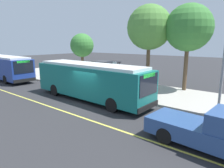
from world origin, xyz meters
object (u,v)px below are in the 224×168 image
Objects in this scene: pickup_truck at (215,132)px; waiting_bench at (109,80)px; pedestrian_commuter at (109,78)px; route_sign_post at (115,73)px; transit_bus_second at (3,66)px; transit_bus_main at (90,80)px.

pickup_truck is 3.45× the size of waiting_bench.
pedestrian_commuter is at bearing 151.26° from pickup_truck.
route_sign_post is at bearing 152.08° from pickup_truck.
transit_bus_main is at bearing 0.93° from transit_bus_second.
transit_bus_main and transit_bus_second have the same top height.
route_sign_post is at bearing -42.54° from waiting_bench.
transit_bus_second is 14.21m from waiting_bench.
transit_bus_main is 15.39m from transit_bus_second.
transit_bus_main reaches higher than pickup_truck.
transit_bus_second is at bearing 175.44° from pickup_truck.
transit_bus_second is (-15.39, -0.25, 0.00)m from transit_bus_main.
transit_bus_main is 6.84× the size of waiting_bench.
transit_bus_second is 14.86m from pedestrian_commuter.
pickup_truck is at bearing -28.74° from pedestrian_commuter.
transit_bus_main is 3.91× the size of route_sign_post.
route_sign_post is (-9.29, 4.92, 1.10)m from pickup_truck.
pedestrian_commuter is at bearing 15.36° from transit_bus_second.
transit_bus_main is 2.73m from route_sign_post.
pickup_truck reaches higher than waiting_bench.
transit_bus_main is 5.79m from waiting_bench.
waiting_bench is at bearing 113.87° from transit_bus_main.
transit_bus_second is at bearing -157.33° from waiting_bench.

